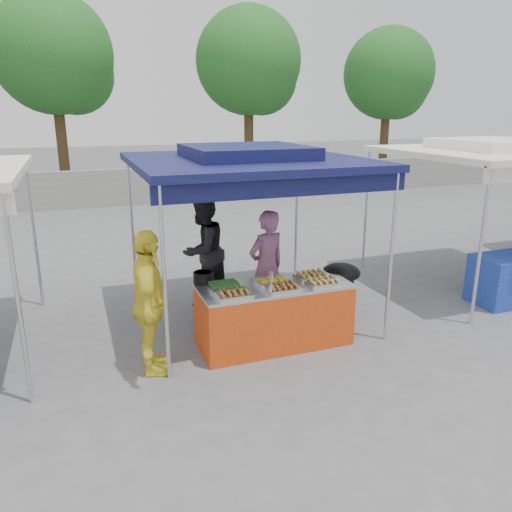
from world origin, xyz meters
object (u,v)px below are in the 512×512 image
object	(u,v)px
cooking_pot	(203,277)
customer_person	(149,304)
vendor_table	(274,315)
vendor_woman	(267,267)
helper_man	(203,251)
wok_burner	(340,289)

from	to	relation	value
cooking_pot	customer_person	xyz separation A→B (m)	(-0.80, -0.57, -0.05)
vendor_table	vendor_woman	size ratio (longest dim) A/B	1.18
helper_man	customer_person	world-z (taller)	helper_man
helper_man	customer_person	bearing A→B (deg)	22.33
vendor_table	helper_man	xyz separation A→B (m)	(-0.50, 1.78, 0.47)
wok_burner	helper_man	distance (m)	2.26
cooking_pot	helper_man	world-z (taller)	helper_man
wok_burner	helper_man	xyz separation A→B (m)	(-1.65, 1.51, 0.34)
vendor_table	wok_burner	xyz separation A→B (m)	(1.15, 0.27, 0.13)
customer_person	vendor_table	bearing A→B (deg)	-75.14
vendor_table	helper_man	bearing A→B (deg)	105.81
vendor_woman	helper_man	distance (m)	1.24
vendor_table	wok_burner	distance (m)	1.19
vendor_woman	customer_person	world-z (taller)	customer_person
vendor_woman	wok_burner	bearing A→B (deg)	136.61
wok_burner	vendor_woman	world-z (taller)	vendor_woman
wok_burner	customer_person	xyz separation A→B (m)	(-2.80, -0.45, 0.33)
customer_person	vendor_woman	bearing A→B (deg)	-54.71
vendor_table	helper_man	size ratio (longest dim) A/B	1.12
helper_man	customer_person	distance (m)	2.27
cooking_pot	wok_burner	distance (m)	2.05
vendor_table	cooking_pot	xyz separation A→B (m)	(-0.86, 0.39, 0.50)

